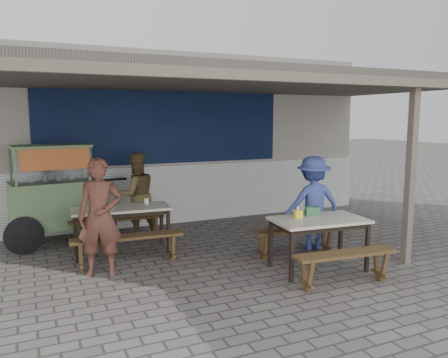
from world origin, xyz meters
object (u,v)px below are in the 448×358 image
object	(u,v)px
table_left	(121,212)
vendor_cart	(55,190)
condiment_jar	(146,201)
condiment_bowl	(110,206)
patron_wall_side	(136,195)
bench_right_wall	(296,235)
donation_box	(312,211)
tissue_box	(298,214)
patron_street_side	(100,217)
table_right	(319,224)
bench_left_street	(128,243)
bench_left_wall	(117,223)
patron_right_table	(313,203)
bench_right_street	(345,261)

from	to	relation	value
table_left	vendor_cart	world-z (taller)	vendor_cart
condiment_jar	condiment_bowl	world-z (taller)	condiment_jar
patron_wall_side	table_left	bearing A→B (deg)	56.48
vendor_cart	condiment_jar	size ratio (longest dim) A/B	24.07
bench_right_wall	patron_wall_side	size ratio (longest dim) A/B	0.92
table_left	donation_box	xyz separation A→B (m)	(2.44, -1.73, 0.15)
tissue_box	condiment_bowl	distance (m)	2.98
table_left	condiment_bowl	size ratio (longest dim) A/B	7.70
vendor_cart	patron_street_side	world-z (taller)	vendor_cart
condiment_bowl	table_right	bearing A→B (deg)	-38.53
bench_left_street	bench_left_wall	size ratio (longest dim) A/B	1.00
patron_wall_side	patron_right_table	xyz separation A→B (m)	(2.50, -1.92, -0.00)
patron_wall_side	patron_right_table	distance (m)	3.15
bench_left_street	bench_left_wall	xyz separation A→B (m)	(0.09, 1.27, 0.00)
table_right	table_left	bearing A→B (deg)	146.19
bench_left_street	tissue_box	distance (m)	2.53
bench_right_wall	patron_right_table	size ratio (longest dim) A/B	0.93
table_left	bench_right_wall	xyz separation A→B (m)	(2.47, -1.28, -0.34)
patron_street_side	bench_left_street	bearing A→B (deg)	44.48
bench_left_wall	patron_street_side	bearing A→B (deg)	-104.56
patron_wall_side	condiment_jar	xyz separation A→B (m)	(0.00, -0.72, 0.02)
table_left	bench_left_wall	xyz separation A→B (m)	(0.04, 0.64, -0.33)
table_right	bench_left_wall	bearing A→B (deg)	137.60
table_left	donation_box	distance (m)	3.00
bench_right_street	patron_street_side	world-z (taller)	patron_street_side
patron_street_side	patron_right_table	bearing A→B (deg)	13.48
bench_left_street	bench_right_wall	distance (m)	2.59
bench_right_wall	patron_wall_side	world-z (taller)	patron_wall_side
patron_right_table	bench_left_wall	bearing A→B (deg)	-19.79
patron_right_table	tissue_box	bearing A→B (deg)	53.11
bench_left_wall	vendor_cart	bearing A→B (deg)	160.62
condiment_bowl	patron_wall_side	bearing A→B (deg)	52.03
table_left	bench_right_street	world-z (taller)	table_left
bench_right_street	patron_right_table	xyz separation A→B (m)	(0.60, 1.55, 0.44)
patron_wall_side	vendor_cart	bearing A→B (deg)	-13.32
patron_right_table	tissue_box	xyz separation A→B (m)	(-0.79, -0.74, 0.03)
patron_right_table	donation_box	size ratio (longest dim) A/B	7.77
table_left	bench_right_street	xyz separation A→B (m)	(2.35, -2.59, -0.34)
vendor_cart	patron_wall_side	xyz separation A→B (m)	(1.36, -0.17, -0.16)
patron_right_table	donation_box	xyz separation A→B (m)	(-0.51, -0.70, 0.04)
bench_right_street	tissue_box	world-z (taller)	tissue_box
table_right	patron_right_table	world-z (taller)	patron_right_table
bench_left_wall	table_right	xyz separation A→B (m)	(2.37, -2.57, 0.33)
table_right	vendor_cart	distance (m)	4.47
table_right	patron_street_side	size ratio (longest dim) A/B	0.84
donation_box	patron_right_table	bearing A→B (deg)	53.71
table_right	bench_right_street	world-z (taller)	table_right
patron_street_side	patron_right_table	world-z (taller)	patron_street_side
patron_right_table	patron_street_side	bearing A→B (deg)	7.01
table_right	patron_wall_side	bearing A→B (deg)	129.81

